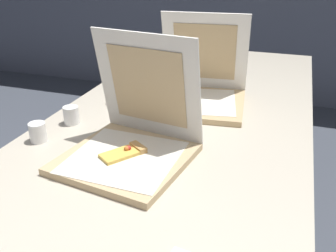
# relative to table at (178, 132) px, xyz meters

# --- Properties ---
(table) EXTENTS (0.96, 2.32, 0.75)m
(table) POSITION_rel_table_xyz_m (0.00, 0.00, 0.00)
(table) COLOR #BCB29E
(table) RESTS_ON ground
(pizza_box_front) EXTENTS (0.40, 0.41, 0.37)m
(pizza_box_front) POSITION_rel_table_xyz_m (-0.06, -0.30, 0.10)
(pizza_box_front) COLOR tan
(pizza_box_front) RESTS_ON table
(pizza_box_middle) EXTENTS (0.39, 0.39, 0.36)m
(pizza_box_middle) POSITION_rel_table_xyz_m (0.04, 0.20, 0.10)
(pizza_box_middle) COLOR tan
(pizza_box_middle) RESTS_ON table
(cup_white_far) EXTENTS (0.06, 0.06, 0.07)m
(cup_white_far) POSITION_rel_table_xyz_m (-0.22, 0.36, 0.08)
(cup_white_far) COLOR white
(cup_white_far) RESTS_ON table
(cup_white_mid) EXTENTS (0.06, 0.06, 0.07)m
(cup_white_mid) POSITION_rel_table_xyz_m (-0.29, 0.09, 0.08)
(cup_white_mid) COLOR white
(cup_white_mid) RESTS_ON table
(cup_white_near_left) EXTENTS (0.06, 0.06, 0.07)m
(cup_white_near_left) POSITION_rel_table_xyz_m (-0.39, -0.30, 0.08)
(cup_white_near_left) COLOR white
(cup_white_near_left) RESTS_ON table
(cup_white_near_center) EXTENTS (0.06, 0.06, 0.07)m
(cup_white_near_center) POSITION_rel_table_xyz_m (-0.36, -0.14, 0.08)
(cup_white_near_center) COLOR white
(cup_white_near_center) RESTS_ON table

